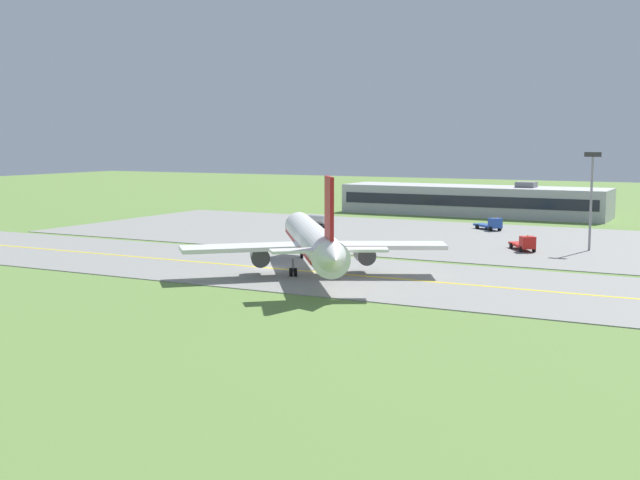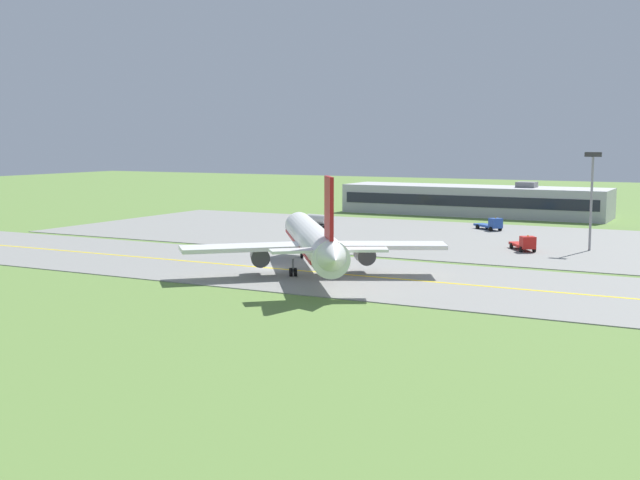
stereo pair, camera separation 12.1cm
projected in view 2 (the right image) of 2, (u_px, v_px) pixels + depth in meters
The scene contains 10 objects.
ground_plane at pixel (267, 269), 104.79m from camera, with size 500.00×500.00×0.00m, color olive.
taxiway_strip at pixel (267, 268), 104.79m from camera, with size 240.00×28.00×0.10m, color gray.
apron_pad at pixel (448, 238), 137.11m from camera, with size 140.00×52.00×0.10m, color gray.
taxiway_centreline at pixel (267, 268), 104.78m from camera, with size 220.00×0.60×0.01m, color yellow.
airplane_lead at pixel (313, 241), 99.71m from camera, with size 28.88×34.50×12.70m.
service_truck_baggage at pixel (313, 220), 152.86m from camera, with size 6.28×3.20×2.65m.
service_truck_fuel at pixel (491, 224), 148.46m from camera, with size 6.26×5.63×2.59m.
service_truck_catering at pixel (525, 244), 120.67m from camera, with size 5.21×6.48×2.59m.
terminal_building at pixel (474, 201), 179.31m from camera, with size 57.87×13.67×7.60m.
apron_light_mast at pixel (592, 189), 120.08m from camera, with size 2.40×0.50×14.70m.
Camera 2 is at (54.12, -88.56, 16.43)m, focal length 45.70 mm.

